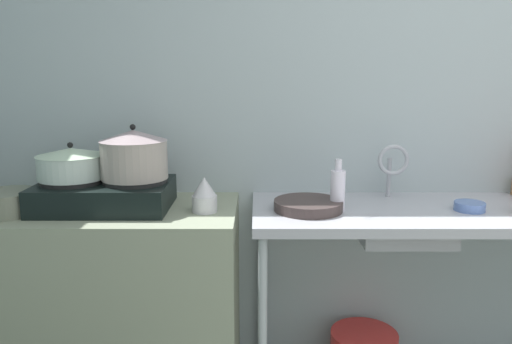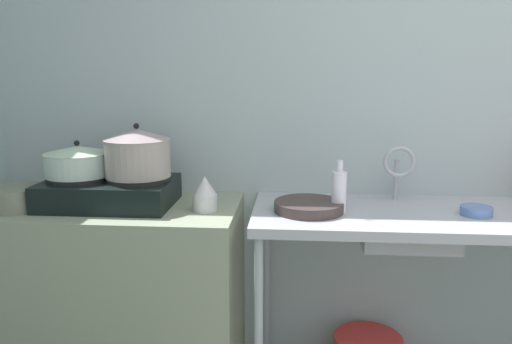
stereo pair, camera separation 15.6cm
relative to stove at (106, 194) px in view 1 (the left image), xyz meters
name	(u,v)px [view 1 (the left image)]	position (x,y,z in m)	size (l,w,h in m)	color
wall_back	(483,108)	(1.71, 0.34, 0.34)	(5.49, 0.10, 2.48)	#A6B3B6
counter_concrete	(109,300)	(-0.01, 0.00, -0.48)	(1.13, 0.57, 0.84)	gray
counter_sink	(445,222)	(1.44, 0.00, -0.12)	(1.63, 0.57, 0.84)	#A8A9B2
stove	(106,194)	(0.00, 0.00, 0.00)	(0.55, 0.37, 0.13)	black
pot_on_left_burner	(72,163)	(-0.13, 0.00, 0.13)	(0.28, 0.28, 0.15)	silver
pot_on_right_burner	(135,154)	(0.13, 0.00, 0.17)	(0.28, 0.28, 0.23)	#A5988E
pot_beside_stove	(8,203)	(-0.37, -0.09, -0.02)	(0.24, 0.24, 0.09)	slate
percolator	(205,195)	(0.43, -0.05, 0.01)	(0.10, 0.10, 0.15)	silver
sink_basin	(402,223)	(1.26, 0.00, -0.13)	(0.37, 0.35, 0.13)	#A8A9B2
faucet	(394,163)	(1.25, 0.15, 0.10)	(0.14, 0.08, 0.25)	#A8A9B2
frying_pan	(309,205)	(0.86, -0.03, -0.04)	(0.29, 0.29, 0.04)	#3D302E
small_bowl_on_drainboard	(471,206)	(1.53, -0.04, -0.04)	(0.13, 0.13, 0.04)	#5773B2
bottle_by_sink	(339,189)	(0.98, -0.03, 0.03)	(0.06, 0.06, 0.22)	white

